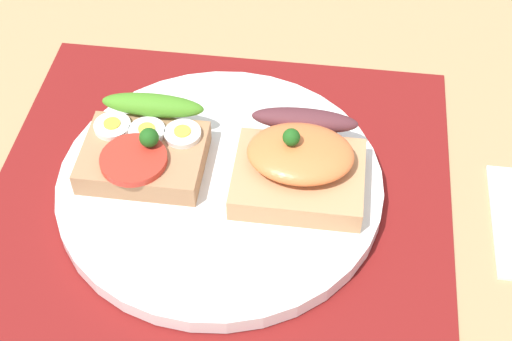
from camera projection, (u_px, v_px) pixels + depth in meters
ground_plane at (221, 205)px, 63.42cm from camera, size 120.00×90.00×3.20cm
placemat at (221, 192)px, 62.11cm from camera, size 38.43×34.80×0.30cm
plate at (220, 185)px, 61.44cm from camera, size 26.95×26.95×1.48cm
sandwich_egg_tomato at (145, 147)px, 61.12cm from camera, size 9.99×9.60×4.28cm
sandwich_salmon at (300, 162)px, 59.45cm from camera, size 10.47×9.77×5.56cm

